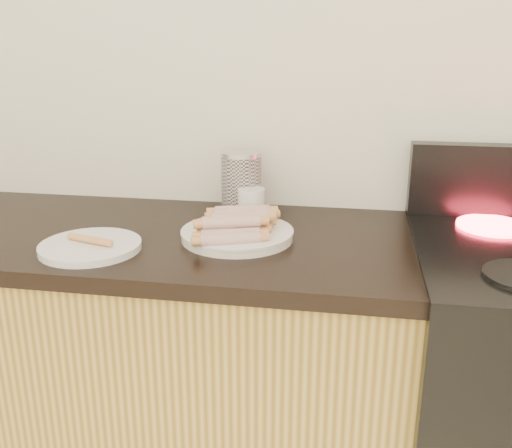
% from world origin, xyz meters
% --- Properties ---
extents(wall_back, '(4.00, 0.04, 2.60)m').
position_xyz_m(wall_back, '(0.00, 2.00, 1.30)').
color(wall_back, silver).
rests_on(wall_back, ground).
extents(cabinet_base, '(2.20, 0.59, 0.86)m').
position_xyz_m(cabinet_base, '(-0.70, 1.69, 0.43)').
color(cabinet_base, '#A8883D').
rests_on(cabinet_base, floor).
extents(counter_slab, '(2.20, 0.62, 0.04)m').
position_xyz_m(counter_slab, '(-0.70, 1.69, 0.88)').
color(counter_slab, black).
rests_on(counter_slab, cabinet_base).
extents(burner_far_left, '(0.18, 0.18, 0.01)m').
position_xyz_m(burner_far_left, '(0.61, 1.84, 0.92)').
color(burner_far_left, '#FF1E2D').
rests_on(burner_far_left, stove).
extents(main_plate, '(0.36, 0.36, 0.02)m').
position_xyz_m(main_plate, '(-0.04, 1.67, 0.91)').
color(main_plate, white).
rests_on(main_plate, counter_slab).
extents(side_plate, '(0.28, 0.28, 0.02)m').
position_xyz_m(side_plate, '(-0.37, 1.54, 0.91)').
color(side_plate, white).
rests_on(side_plate, counter_slab).
extents(hotdog_pile, '(0.14, 0.27, 0.06)m').
position_xyz_m(hotdog_pile, '(-0.04, 1.67, 0.94)').
color(hotdog_pile, maroon).
rests_on(hotdog_pile, main_plate).
extents(plain_sausages, '(0.12, 0.05, 0.02)m').
position_xyz_m(plain_sausages, '(-0.37, 1.54, 0.93)').
color(plain_sausages, '#BE6136').
rests_on(plain_sausages, side_plate).
extents(canister, '(0.12, 0.12, 0.18)m').
position_xyz_m(canister, '(-0.07, 1.89, 0.99)').
color(canister, silver).
rests_on(canister, counter_slab).
extents(mug, '(0.10, 0.10, 0.09)m').
position_xyz_m(mug, '(-0.03, 1.83, 0.95)').
color(mug, white).
rests_on(mug, counter_slab).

